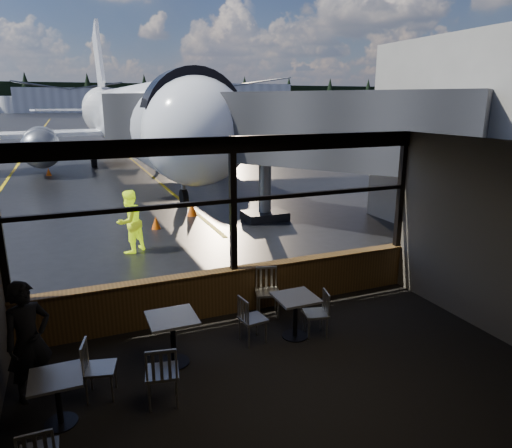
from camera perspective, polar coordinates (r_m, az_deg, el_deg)
ground_plane at (r=128.08m, az=-21.60°, el=12.20°), size 520.00×520.00×0.00m
carpet_floor at (r=7.04m, az=6.14°, el=-20.68°), size 8.00×6.00×0.01m
ceiling at (r=5.76m, az=7.12°, el=8.82°), size 8.00×6.00×0.04m
wall_back at (r=4.18m, az=28.35°, el=-21.48°), size 8.00×0.04×3.50m
window_sill at (r=9.22m, az=-2.74°, el=-8.36°), size 8.00×0.28×0.90m
window_header at (r=8.50m, az=-2.99°, el=9.88°), size 8.00×0.18×0.30m
mullion_centre at (r=8.68m, az=-2.89°, el=2.30°), size 0.12×0.12×2.60m
mullion_right at (r=10.64m, az=17.65°, el=3.98°), size 0.12×0.12×2.60m
window_transom at (r=8.66m, az=-2.89°, el=2.94°), size 8.00×0.10×0.08m
airliner at (r=30.70m, az=-15.76°, el=17.35°), size 31.70×37.67×11.25m
jet_bridge at (r=15.03m, az=3.09°, el=8.50°), size 9.01×11.01×4.80m
cafe_table_near at (r=8.35m, az=4.93°, el=-11.49°), size 0.71×0.71×0.78m
cafe_table_mid at (r=7.65m, az=-10.33°, el=-14.12°), size 0.75×0.75×0.83m
cafe_table_left at (r=6.86m, az=-23.47°, el=-19.58°), size 0.65×0.65×0.71m
chair_near_e at (r=8.41m, az=7.47°, el=-11.08°), size 0.56×0.56×0.86m
chair_near_w at (r=8.13m, az=-0.41°, el=-11.82°), size 0.54×0.54×0.88m
chair_near_n at (r=9.06m, az=1.46°, el=-8.59°), size 0.65×0.65×0.96m
chair_mid_s at (r=6.78m, az=-11.65°, el=-17.75°), size 0.60×0.60×0.95m
chair_mid_w at (r=7.14m, az=-18.91°, el=-16.77°), size 0.58×0.58×0.89m
passenger at (r=7.28m, az=-26.54°, el=-12.99°), size 0.77×0.67×1.77m
ground_crew at (r=13.15m, az=-15.54°, el=0.28°), size 1.09×1.06×1.77m
cone_nose at (r=17.10m, az=-8.03°, el=1.90°), size 0.38×0.38×0.52m
cone_wing at (r=28.86m, az=-24.51°, el=5.95°), size 0.31×0.31×0.43m
terminal_annex at (r=16.59m, az=28.70°, el=9.40°), size 5.00×7.00×6.00m
hangar_mid at (r=193.01m, az=-22.24°, el=14.26°), size 38.00×15.00×10.00m
hangar_right at (r=196.31m, az=-3.84°, el=15.59°), size 50.00×20.00×12.00m
fuel_tank_b at (r=190.76m, az=-28.31°, el=13.00°), size 8.00×8.00×6.00m
fuel_tank_c at (r=190.12m, az=-25.25°, el=13.35°), size 8.00×8.00×6.00m
treeline at (r=218.01m, az=-22.36°, el=14.48°), size 360.00×3.00×12.00m
cone_extra at (r=15.55m, az=-12.40°, el=0.18°), size 0.31×0.31×0.43m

